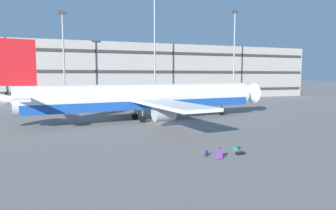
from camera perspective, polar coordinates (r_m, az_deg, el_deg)
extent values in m
plane|color=slate|center=(40.78, -1.18, -3.53)|extent=(600.00, 600.00, 0.00)
cube|color=gray|center=(84.74, -11.30, 6.22)|extent=(121.88, 14.57, 15.08)
cube|color=#2D2D33|center=(77.55, -10.39, 2.59)|extent=(120.66, 0.24, 0.70)
cube|color=#2D2D33|center=(77.45, -10.45, 6.30)|extent=(120.66, 0.24, 0.70)
cube|color=#2D2D33|center=(77.69, -10.52, 10.01)|extent=(120.66, 0.24, 0.70)
cylinder|color=silver|center=(43.24, -3.92, 1.56)|extent=(34.98, 7.42, 3.68)
cube|color=#19479E|center=(43.33, -3.91, 0.23)|extent=(33.59, 7.20, 1.18)
cone|color=silver|center=(53.04, 14.81, 2.14)|extent=(3.31, 3.79, 3.50)
cube|color=red|center=(39.92, -27.05, 7.24)|extent=(4.43, 0.84, 5.52)
cube|color=silver|center=(43.46, -26.23, 1.63)|extent=(2.39, 5.68, 0.20)
cube|color=silver|center=(36.49, -26.19, 0.98)|extent=(2.39, 5.68, 0.20)
cube|color=silver|center=(51.51, -8.83, 1.85)|extent=(5.96, 15.00, 0.36)
cube|color=silver|center=(34.55, 0.33, 0.10)|extent=(5.96, 15.00, 0.36)
cylinder|color=#9E9EA3|center=(49.28, -7.33, 0.17)|extent=(2.83, 2.30, 2.02)
cylinder|color=#9E9EA3|center=(37.26, -0.80, -1.52)|extent=(2.83, 2.30, 2.02)
cylinder|color=black|center=(50.06, 10.24, -1.40)|extent=(0.93, 0.45, 0.90)
cylinder|color=slate|center=(49.97, 10.25, -0.49)|extent=(0.20, 0.20, 1.60)
cylinder|color=black|center=(44.50, -6.32, -2.21)|extent=(0.93, 0.45, 0.90)
cylinder|color=slate|center=(44.40, -6.33, -1.19)|extent=(0.20, 0.20, 1.60)
cylinder|color=black|center=(41.60, -4.85, -2.74)|extent=(0.93, 0.45, 0.90)
cylinder|color=slate|center=(41.50, -4.85, -1.65)|extent=(0.20, 0.20, 1.60)
cylinder|color=gray|center=(68.69, -19.26, 8.01)|extent=(0.36, 0.36, 19.45)
cube|color=#333338|center=(69.89, -19.53, 16.28)|extent=(1.80, 0.50, 0.70)
cylinder|color=gray|center=(72.21, -2.55, 10.40)|extent=(0.36, 0.36, 25.03)
cylinder|color=gray|center=(81.43, 12.49, 8.90)|extent=(0.36, 0.36, 22.67)
cube|color=#333338|center=(82.95, 12.66, 16.98)|extent=(1.80, 0.50, 0.70)
cube|color=#72388C|center=(23.78, 9.79, -9.17)|extent=(0.43, 0.24, 0.78)
cylinder|color=#333338|center=(23.56, 9.65, -8.20)|extent=(0.02, 0.02, 0.10)
cylinder|color=#333338|center=(23.68, 10.14, -8.14)|extent=(0.02, 0.02, 0.10)
cube|color=black|center=(23.61, 9.90, -8.05)|extent=(0.24, 0.03, 0.02)
cylinder|color=black|center=(23.88, 9.31, -10.14)|extent=(0.02, 0.05, 0.05)
cylinder|color=black|center=(24.05, 10.01, -10.03)|extent=(0.02, 0.05, 0.05)
cylinder|color=black|center=(23.73, 9.53, -10.24)|extent=(0.02, 0.05, 0.05)
cylinder|color=black|center=(23.91, 10.24, -10.13)|extent=(0.02, 0.05, 0.05)
cube|color=black|center=(25.67, 13.61, -8.91)|extent=(0.79, 0.47, 0.21)
cube|color=black|center=(25.92, 14.28, -8.79)|extent=(0.05, 0.19, 0.02)
cube|color=#147266|center=(27.30, 12.98, -7.99)|extent=(0.75, 0.70, 0.25)
cube|color=black|center=(27.61, 13.23, -7.84)|extent=(0.14, 0.17, 0.02)
ellipsoid|color=navy|center=(24.56, 7.27, -9.11)|extent=(0.39, 0.29, 0.50)
ellipsoid|color=navy|center=(24.64, 7.13, -9.25)|extent=(0.26, 0.16, 0.23)
torus|color=black|center=(24.48, 7.33, -8.53)|extent=(0.08, 0.04, 0.08)
cube|color=black|center=(24.44, 7.25, -9.19)|extent=(0.04, 0.03, 0.43)
cube|color=black|center=(24.57, 7.58, -9.11)|extent=(0.04, 0.03, 0.43)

